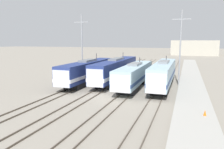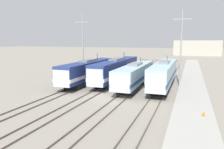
{
  "view_description": "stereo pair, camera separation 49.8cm",
  "coord_description": "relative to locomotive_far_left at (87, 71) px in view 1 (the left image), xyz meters",
  "views": [
    {
      "loc": [
        10.01,
        -26.89,
        7.5
      ],
      "look_at": [
        -0.34,
        3.19,
        2.53
      ],
      "focal_mm": 35.0,
      "sensor_mm": 36.0,
      "label": 1
    },
    {
      "loc": [
        10.48,
        -26.73,
        7.5
      ],
      "look_at": [
        -0.34,
        3.19,
        2.53
      ],
      "focal_mm": 35.0,
      "sensor_mm": 36.0,
      "label": 2
    }
  ],
  "objects": [
    {
      "name": "catenary_tower_right",
      "position": [
        15.42,
        3.58,
        4.48
      ],
      "size": [
        2.96,
        0.25,
        12.4
      ],
      "color": "gray",
      "rests_on": "ground_plane"
    },
    {
      "name": "ground_plane",
      "position": [
        6.54,
        -7.49,
        -2.15
      ],
      "size": [
        400.0,
        400.0,
        0.0
      ],
      "primitive_type": "plane",
      "color": "gray"
    },
    {
      "name": "platform",
      "position": [
        17.5,
        -7.49,
        -1.97
      ],
      "size": [
        4.0,
        120.0,
        0.36
      ],
      "color": "#A8A59E",
      "rests_on": "ground_plane"
    },
    {
      "name": "locomotive_center_right",
      "position": [
        8.72,
        -0.7,
        -0.12
      ],
      "size": [
        2.89,
        16.57,
        4.59
      ],
      "color": "#232326",
      "rests_on": "ground_plane"
    },
    {
      "name": "rail_pair_far_left",
      "position": [
        0.0,
        -7.49,
        -2.07
      ],
      "size": [
        1.51,
        120.0,
        0.15
      ],
      "color": "#4C4238",
      "rests_on": "ground_plane"
    },
    {
      "name": "locomotive_far_left",
      "position": [
        0.0,
        0.0,
        0.0
      ],
      "size": [
        2.92,
        17.71,
        5.04
      ],
      "color": "black",
      "rests_on": "ground_plane"
    },
    {
      "name": "rail_pair_far_right",
      "position": [
        13.08,
        -7.49,
        -2.07
      ],
      "size": [
        1.51,
        120.0,
        0.15
      ],
      "color": "#4C4238",
      "rests_on": "ground_plane"
    },
    {
      "name": "locomotive_center_left",
      "position": [
        4.36,
        2.89,
        0.07
      ],
      "size": [
        2.81,
        20.0,
        5.15
      ],
      "color": "black",
      "rests_on": "ground_plane"
    },
    {
      "name": "depot_building",
      "position": [
        19.7,
        87.4,
        1.63
      ],
      "size": [
        22.57,
        12.33,
        7.56
      ],
      "color": "#B2AD9E",
      "rests_on": "ground_plane"
    },
    {
      "name": "locomotive_far_right",
      "position": [
        13.08,
        0.93,
        0.04
      ],
      "size": [
        2.74,
        18.33,
        4.82
      ],
      "color": "#232326",
      "rests_on": "ground_plane"
    },
    {
      "name": "catenary_tower_left",
      "position": [
        -2.6,
        3.58,
        4.48
      ],
      "size": [
        2.96,
        0.25,
        12.4
      ],
      "color": "gray",
      "rests_on": "ground_plane"
    },
    {
      "name": "traffic_cone",
      "position": [
        18.45,
        -12.49,
        -1.5
      ],
      "size": [
        0.29,
        0.29,
        0.57
      ],
      "color": "orange",
      "rests_on": "platform"
    },
    {
      "name": "rail_pair_center_right",
      "position": [
        8.72,
        -7.49,
        -2.07
      ],
      "size": [
        1.51,
        120.0,
        0.15
      ],
      "color": "#4C4238",
      "rests_on": "ground_plane"
    },
    {
      "name": "rail_pair_center_left",
      "position": [
        4.36,
        -7.49,
        -2.07
      ],
      "size": [
        1.51,
        120.0,
        0.15
      ],
      "color": "#4C4238",
      "rests_on": "ground_plane"
    }
  ]
}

